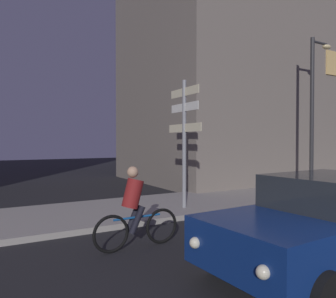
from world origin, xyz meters
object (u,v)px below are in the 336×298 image
car_near_right (325,222)px  signpost (184,131)px  street_lamp (314,102)px  cyclist (135,210)px

car_near_right → signpost: bearing=84.8°
street_lamp → cyclist: size_ratio=3.40×
street_lamp → car_near_right: size_ratio=1.47×
signpost → car_near_right: size_ratio=0.89×
car_near_right → cyclist: 3.34m
cyclist → signpost: bearing=41.2°
signpost → cyclist: (-2.59, -2.27, -1.66)m
signpost → car_near_right: bearing=-95.2°
car_near_right → cyclist: size_ratio=2.32×
signpost → car_near_right: signpost is taller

